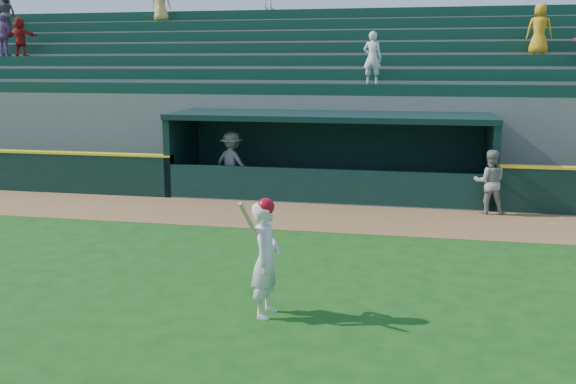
{
  "coord_description": "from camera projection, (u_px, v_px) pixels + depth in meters",
  "views": [
    {
      "loc": [
        2.59,
        -11.02,
        3.87
      ],
      "look_at": [
        0.0,
        1.6,
        1.3
      ],
      "focal_mm": 40.0,
      "sensor_mm": 36.0,
      "label": 1
    }
  ],
  "objects": [
    {
      "name": "ground",
      "position": [
        271.0,
        277.0,
        11.85
      ],
      "size": [
        120.0,
        120.0,
        0.0
      ],
      "primitive_type": "plane",
      "color": "#164812",
      "rests_on": "ground"
    },
    {
      "name": "batter_at_plate",
      "position": [
        266.0,
        257.0,
        9.9
      ],
      "size": [
        0.56,
        0.8,
        1.9
      ],
      "color": "silver",
      "rests_on": "ground"
    },
    {
      "name": "stands",
      "position": [
        348.0,
        105.0,
        23.46
      ],
      "size": [
        34.5,
        6.25,
        7.56
      ],
      "color": "slate",
      "rests_on": "ground"
    },
    {
      "name": "dugout_player_inside",
      "position": [
        232.0,
        163.0,
        19.39
      ],
      "size": [
        1.39,
        1.11,
        1.88
      ],
      "primitive_type": "imported",
      "rotation": [
        0.0,
        0.0,
        2.75
      ],
      "color": "gray",
      "rests_on": "ground"
    },
    {
      "name": "warning_track",
      "position": [
        314.0,
        217.0,
        16.56
      ],
      "size": [
        40.0,
        3.0,
        0.01
      ],
      "primitive_type": "cube",
      "color": "brown",
      "rests_on": "ground"
    },
    {
      "name": "dugout",
      "position": [
        331.0,
        149.0,
        19.28
      ],
      "size": [
        9.4,
        2.8,
        2.46
      ],
      "color": "slate",
      "rests_on": "ground"
    },
    {
      "name": "dugout_player_front",
      "position": [
        490.0,
        182.0,
        16.77
      ],
      "size": [
        0.85,
        0.68,
        1.7
      ],
      "primitive_type": "imported",
      "rotation": [
        0.0,
        0.0,
        3.18
      ],
      "color": "gray",
      "rests_on": "ground"
    }
  ]
}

